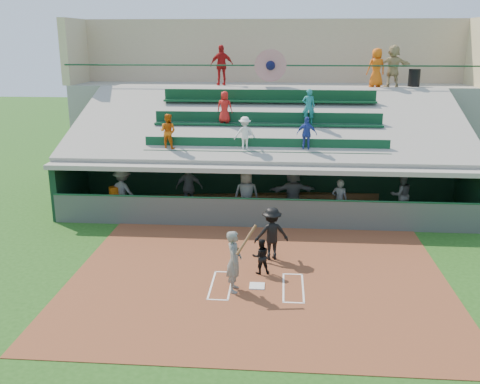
# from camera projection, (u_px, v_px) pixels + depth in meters

# --- Properties ---
(ground) EXTENTS (100.00, 100.00, 0.00)m
(ground) POSITION_uv_depth(u_px,v_px,m) (257.00, 287.00, 15.20)
(ground) COLOR #1D4A14
(ground) RESTS_ON ground
(dirt_slab) EXTENTS (11.00, 9.00, 0.02)m
(dirt_slab) POSITION_uv_depth(u_px,v_px,m) (258.00, 279.00, 15.67)
(dirt_slab) COLOR brown
(dirt_slab) RESTS_ON ground
(home_plate) EXTENTS (0.43, 0.43, 0.03)m
(home_plate) POSITION_uv_depth(u_px,v_px,m) (257.00, 286.00, 15.19)
(home_plate) COLOR white
(home_plate) RESTS_ON dirt_slab
(batters_box_chalk) EXTENTS (2.65, 1.85, 0.01)m
(batters_box_chalk) POSITION_uv_depth(u_px,v_px,m) (257.00, 286.00, 15.19)
(batters_box_chalk) COLOR white
(batters_box_chalk) RESTS_ON dirt_slab
(dugout_floor) EXTENTS (16.00, 3.50, 0.04)m
(dugout_floor) POSITION_uv_depth(u_px,v_px,m) (265.00, 213.00, 21.66)
(dugout_floor) COLOR gray
(dugout_floor) RESTS_ON ground
(concourse_slab) EXTENTS (20.00, 3.00, 4.60)m
(concourse_slab) POSITION_uv_depth(u_px,v_px,m) (270.00, 130.00, 27.50)
(concourse_slab) COLOR gray
(concourse_slab) RESTS_ON ground
(grandstand) EXTENTS (20.40, 10.40, 7.80)m
(grandstand) POSITION_uv_depth(u_px,v_px,m) (268.00, 141.00, 24.65)
(grandstand) COLOR #4C514C
(grandstand) RESTS_ON ground
(batter_at_plate) EXTENTS (0.85, 0.75, 1.95)m
(batter_at_plate) POSITION_uv_depth(u_px,v_px,m) (234.00, 261.00, 14.71)
(batter_at_plate) COLOR #5C5F59
(batter_at_plate) RESTS_ON dirt_slab
(catcher) EXTENTS (0.62, 0.53, 1.09)m
(catcher) POSITION_uv_depth(u_px,v_px,m) (261.00, 256.00, 15.91)
(catcher) COLOR black
(catcher) RESTS_ON dirt_slab
(home_umpire) EXTENTS (1.22, 0.89, 1.70)m
(home_umpire) POSITION_uv_depth(u_px,v_px,m) (272.00, 233.00, 16.91)
(home_umpire) COLOR black
(home_umpire) RESTS_ON dirt_slab
(dugout_bench) EXTENTS (14.17, 2.47, 0.43)m
(dugout_bench) POSITION_uv_depth(u_px,v_px,m) (272.00, 199.00, 22.71)
(dugout_bench) COLOR brown
(dugout_bench) RESTS_ON dugout_floor
(white_table) EXTENTS (1.03, 0.91, 0.75)m
(white_table) POSITION_uv_depth(u_px,v_px,m) (114.00, 206.00, 21.17)
(white_table) COLOR silver
(white_table) RESTS_ON dugout_floor
(water_cooler) EXTENTS (0.41, 0.41, 0.41)m
(water_cooler) POSITION_uv_depth(u_px,v_px,m) (114.00, 192.00, 21.05)
(water_cooler) COLOR #C75A0B
(water_cooler) RESTS_ON white_table
(dugout_player_a) EXTENTS (1.40, 1.10, 1.89)m
(dugout_player_a) POSITION_uv_depth(u_px,v_px,m) (123.00, 191.00, 21.14)
(dugout_player_a) COLOR #565853
(dugout_player_a) RESTS_ON dugout_floor
(dugout_player_b) EXTENTS (1.10, 0.46, 1.87)m
(dugout_player_b) POSITION_uv_depth(u_px,v_px,m) (189.00, 188.00, 21.73)
(dugout_player_b) COLOR #545651
(dugout_player_b) RESTS_ON dugout_floor
(dugout_player_c) EXTENTS (1.05, 0.77, 1.96)m
(dugout_player_c) POSITION_uv_depth(u_px,v_px,m) (246.00, 195.00, 20.55)
(dugout_player_c) COLOR #575954
(dugout_player_c) RESTS_ON dugout_floor
(dugout_player_d) EXTENTS (1.88, 0.85, 1.96)m
(dugout_player_d) POSITION_uv_depth(u_px,v_px,m) (293.00, 192.00, 20.91)
(dugout_player_d) COLOR #51534F
(dugout_player_d) RESTS_ON dugout_floor
(dugout_player_e) EXTENTS (0.68, 0.53, 1.65)m
(dugout_player_e) POSITION_uv_depth(u_px,v_px,m) (339.00, 200.00, 20.42)
(dugout_player_e) COLOR #595C57
(dugout_player_e) RESTS_ON dugout_floor
(dugout_player_f) EXTENTS (0.98, 0.84, 1.78)m
(dugout_player_f) POSITION_uv_depth(u_px,v_px,m) (401.00, 195.00, 20.90)
(dugout_player_f) COLOR #595B56
(dugout_player_f) RESTS_ON dugout_floor
(trash_bin) EXTENTS (0.55, 0.55, 0.82)m
(trash_bin) POSITION_uv_depth(u_px,v_px,m) (414.00, 78.00, 25.55)
(trash_bin) COLOR black
(trash_bin) RESTS_ON concourse_slab
(concourse_staff_a) EXTENTS (1.22, 0.78, 1.94)m
(concourse_staff_a) POSITION_uv_depth(u_px,v_px,m) (222.00, 65.00, 26.04)
(concourse_staff_a) COLOR #AB1313
(concourse_staff_a) RESTS_ON concourse_slab
(concourse_staff_b) EXTENTS (1.00, 0.78, 1.81)m
(concourse_staff_b) POSITION_uv_depth(u_px,v_px,m) (376.00, 68.00, 25.08)
(concourse_staff_b) COLOR #DC580C
(concourse_staff_b) RESTS_ON concourse_slab
(concourse_staff_c) EXTENTS (1.90, 0.94, 1.96)m
(concourse_staff_c) POSITION_uv_depth(u_px,v_px,m) (393.00, 66.00, 25.24)
(concourse_staff_c) COLOR tan
(concourse_staff_c) RESTS_ON concourse_slab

